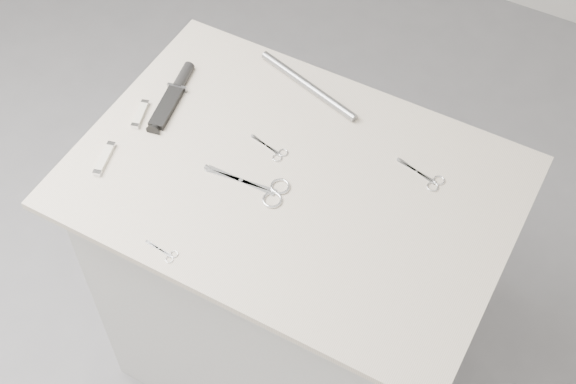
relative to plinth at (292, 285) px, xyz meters
The scene contains 11 objects.
ground 0.46m from the plinth, ahead, with size 4.00×4.00×0.01m, color gray.
plinth is the anchor object (origin of this frame).
display_board 0.46m from the plinth, ahead, with size 1.00×0.70×0.02m, color beige.
large_shears 0.48m from the plinth, 129.20° to the right, with size 0.20×0.09×0.01m.
embroidery_scissors_a 0.56m from the plinth, 29.31° to the left, with size 0.12×0.06×0.00m.
embroidery_scissors_b 0.48m from the plinth, 147.33° to the left, with size 0.10×0.05×0.00m.
tiny_scissors 0.58m from the plinth, 115.46° to the right, with size 0.08×0.03×0.00m.
sheathed_knife 0.62m from the plinth, 166.64° to the left, with size 0.07×0.22×0.03m.
pocket_knife_a 0.63m from the plinth, behind, with size 0.04×0.09×0.01m.
pocket_knife_b 0.65m from the plinth, 158.75° to the right, with size 0.05×0.10×0.01m.
metal_rail 0.56m from the plinth, 111.27° to the left, with size 0.02×0.02×0.31m, color gray.
Camera 1 is at (0.53, -0.99, 2.35)m, focal length 50.00 mm.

